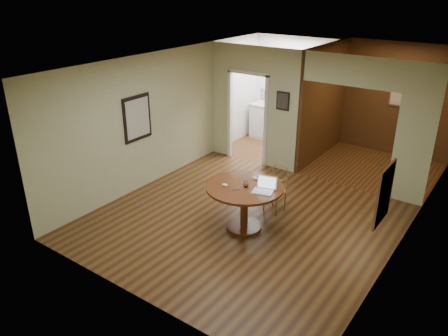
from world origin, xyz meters
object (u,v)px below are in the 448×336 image
Objects in this scene: dining_table at (244,197)px; closed_laptop at (260,181)px; chair at (277,185)px; open_laptop at (265,187)px.

dining_table is 3.61× the size of closed_laptop.
chair is 2.55× the size of closed_laptop.
closed_laptop is at bearing -84.60° from chair.
closed_laptop is (0.12, 0.30, 0.23)m from dining_table.
open_laptop is 0.35m from closed_laptop.
chair is (0.13, 0.91, -0.09)m from dining_table.
dining_table is 1.42× the size of chair.
open_laptop is 1.04× the size of closed_laptop.
open_laptop is (0.23, -0.87, 0.37)m from chair.
chair is at bearing 101.53° from closed_laptop.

